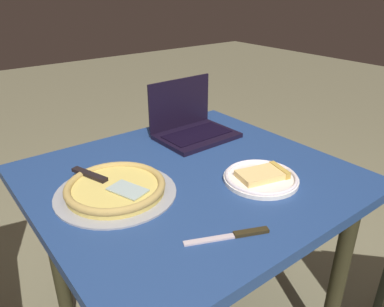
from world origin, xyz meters
The scene contains 5 objects.
dining_table centered at (0.00, 0.00, 0.67)m, with size 1.03×0.96×0.77m.
laptop centered at (0.22, 0.28, 0.82)m, with size 0.32×0.24×0.23m.
pizza_plate centered at (0.16, -0.18, 0.79)m, with size 0.25×0.25×0.04m.
pizza_tray centered at (-0.26, 0.04, 0.79)m, with size 0.38×0.38×0.04m.
table_knife centered at (-0.11, -0.34, 0.78)m, with size 0.22×0.11×0.01m.
Camera 1 is at (-0.68, -0.89, 1.38)m, focal length 34.59 mm.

